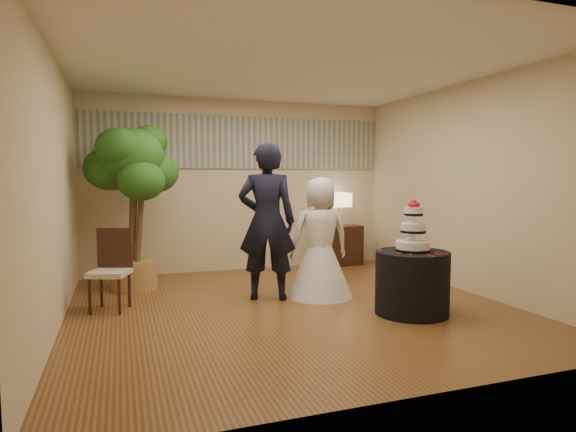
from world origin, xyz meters
name	(u,v)px	position (x,y,z in m)	size (l,w,h in m)	color
floor	(291,307)	(0.00, 0.00, 0.00)	(5.00, 5.00, 0.00)	brown
ceiling	(291,66)	(0.00, 0.00, 2.80)	(5.00, 5.00, 0.00)	white
wall_back	(240,185)	(0.00, 2.50, 1.40)	(5.00, 0.06, 2.80)	beige
wall_front	(416,197)	(0.00, -2.50, 1.40)	(5.00, 0.06, 2.80)	beige
wall_left	(54,191)	(-2.50, 0.00, 1.40)	(0.06, 5.00, 2.80)	beige
wall_right	(467,187)	(2.50, 0.00, 1.40)	(0.06, 5.00, 2.80)	beige
mural_border	(240,143)	(0.00, 2.48, 2.10)	(4.90, 0.02, 0.85)	gray
groom	(267,221)	(-0.16, 0.46, 0.98)	(0.72, 0.47, 1.97)	black
bride	(320,237)	(0.53, 0.37, 0.77)	(0.85, 0.85, 1.54)	white
cake_table	(412,283)	(1.19, -0.71, 0.35)	(0.82, 0.82, 0.71)	black
wedding_cake	(413,226)	(1.19, -0.71, 1.00)	(0.38, 0.38, 0.58)	white
console	(338,246)	(1.69, 2.29, 0.34)	(0.82, 0.37, 0.69)	black
table_lamp	(338,209)	(1.69, 2.29, 0.98)	(0.35, 0.35, 0.58)	#D5B48C
ficus_tree	(133,205)	(-1.73, 1.60, 1.16)	(1.10, 1.10, 2.32)	#275B1C
side_chair	(109,270)	(-2.02, 0.54, 0.47)	(0.43, 0.45, 0.94)	black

